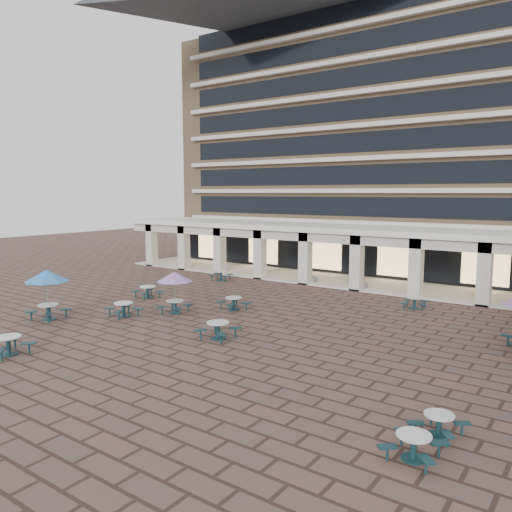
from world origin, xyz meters
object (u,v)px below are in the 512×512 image
Objects in this scene: picnic_table_1 at (218,329)px; planter_right at (357,283)px; planter_left at (307,276)px; picnic_table_0 at (8,344)px; picnic_table_3 at (414,444)px.

planter_right reaches higher than picnic_table_1.
planter_left is 1.00× the size of planter_right.
planter_right is (4.13, -0.00, -0.08)m from planter_left.
planter_left is at bearing 86.43° from picnic_table_0.
picnic_table_3 is 1.05× the size of planter_left.
picnic_table_3 is (11.16, -5.40, -0.08)m from picnic_table_1.
picnic_table_0 is 1.24× the size of planter_right.
picnic_table_1 is at bearing -90.62° from planter_right.
planter_left reaches higher than picnic_table_1.
planter_right is at bearing 76.27° from picnic_table_0.
planter_left is at bearing 180.00° from planter_right.
planter_left reaches higher than picnic_table_0.
picnic_table_3 is 25.77m from planter_left.
picnic_table_1 is at bearing -75.62° from planter_left.
picnic_table_1 is 15.96m from planter_left.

